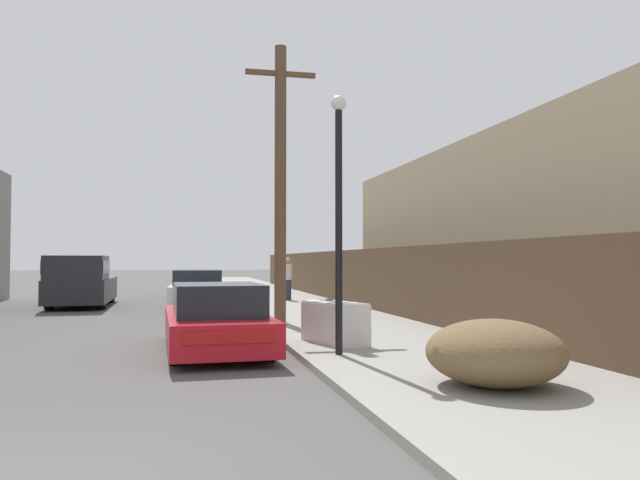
% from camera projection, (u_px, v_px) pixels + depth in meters
% --- Properties ---
extents(sidewalk_curb, '(4.20, 63.00, 0.12)m').
position_uv_depth(sidewalk_curb, '(273.00, 296.00, 28.21)').
color(sidewalk_curb, gray).
rests_on(sidewalk_curb, ground).
extents(discarded_fridge, '(1.04, 1.69, 0.80)m').
position_uv_depth(discarded_fridge, '(335.00, 323.00, 11.80)').
color(discarded_fridge, silver).
rests_on(discarded_fridge, sidewalk_curb).
extents(parked_sports_car_red, '(1.92, 4.61, 1.27)m').
position_uv_depth(parked_sports_car_red, '(216.00, 320.00, 11.48)').
color(parked_sports_car_red, red).
rests_on(parked_sports_car_red, ground).
extents(car_parked_mid, '(2.06, 4.78, 1.35)m').
position_uv_depth(car_parked_mid, '(198.00, 290.00, 22.28)').
color(car_parked_mid, silver).
rests_on(car_parked_mid, ground).
extents(car_parked_far, '(2.05, 4.70, 1.28)m').
position_uv_depth(car_parked_far, '(194.00, 285.00, 28.18)').
color(car_parked_far, gray).
rests_on(car_parked_far, ground).
extents(pickup_truck, '(2.12, 5.37, 1.85)m').
position_uv_depth(pickup_truck, '(81.00, 282.00, 22.44)').
color(pickup_truck, '#232328').
rests_on(pickup_truck, ground).
extents(utility_pole, '(1.80, 0.30, 7.04)m').
position_uv_depth(utility_pole, '(280.00, 179.00, 15.81)').
color(utility_pole, brown).
rests_on(utility_pole, sidewalk_curb).
extents(street_lamp, '(0.26, 0.26, 4.36)m').
position_uv_depth(street_lamp, '(339.00, 202.00, 10.47)').
color(street_lamp, black).
rests_on(street_lamp, sidewalk_curb).
extents(brush_pile, '(1.71, 1.81, 0.83)m').
position_uv_depth(brush_pile, '(495.00, 352.00, 7.78)').
color(brush_pile, brown).
rests_on(brush_pile, sidewalk_curb).
extents(wooden_fence, '(0.08, 39.87, 1.95)m').
position_uv_depth(wooden_fence, '(345.00, 276.00, 23.36)').
color(wooden_fence, brown).
rests_on(wooden_fence, sidewalk_curb).
extents(building_right_house, '(6.00, 23.53, 5.21)m').
position_uv_depth(building_right_house, '(589.00, 227.00, 17.10)').
color(building_right_house, tan).
rests_on(building_right_house, ground).
extents(pedestrian, '(0.34, 0.34, 1.68)m').
position_uv_depth(pedestrian, '(288.00, 278.00, 24.72)').
color(pedestrian, '#282D42').
rests_on(pedestrian, sidewalk_curb).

